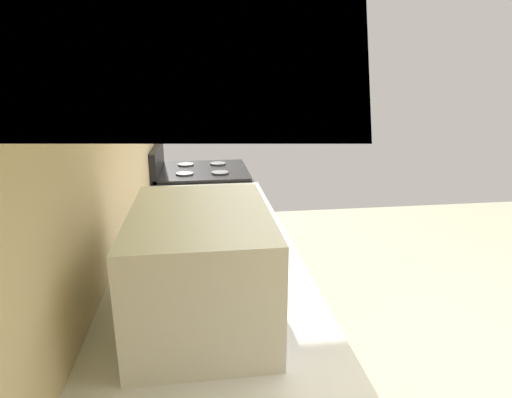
% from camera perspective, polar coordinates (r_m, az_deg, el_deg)
% --- Properties ---
extents(wall_back, '(4.09, 0.12, 2.71)m').
position_cam_1_polar(wall_back, '(1.39, -22.98, 8.30)').
color(wall_back, beige).
rests_on(wall_back, ground_plane).
extents(oven_range, '(0.64, 0.64, 1.08)m').
position_cam_1_polar(oven_range, '(2.95, -7.05, -4.55)').
color(oven_range, black).
rests_on(oven_range, ground_plane).
extents(microwave, '(0.51, 0.36, 0.30)m').
position_cam_1_polar(microwave, '(1.11, -7.32, -8.94)').
color(microwave, white).
rests_on(microwave, counter_run).
extents(bowl, '(0.16, 0.16, 0.06)m').
position_cam_1_polar(bowl, '(1.65, -3.75, -4.41)').
color(bowl, '#D84C47').
rests_on(bowl, counter_run).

